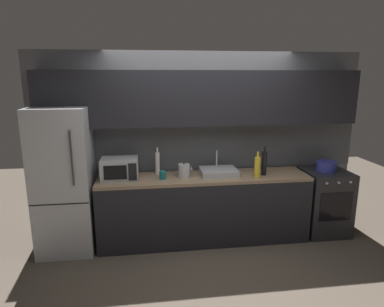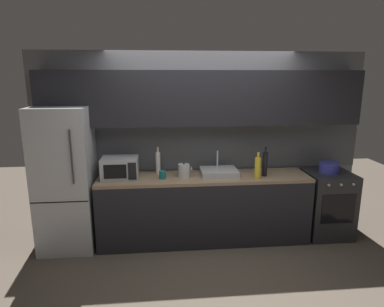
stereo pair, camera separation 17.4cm
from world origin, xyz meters
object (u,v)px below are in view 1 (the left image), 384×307
Objects in this scene: wine_bottle_dark at (264,163)px; wine_bottle_white at (158,163)px; refrigerator at (64,181)px; cooking_pot at (326,166)px; mug_teal at (163,175)px; oven_range at (324,202)px; kettle at (184,171)px; microwave at (120,169)px; wine_bottle_yellow at (257,167)px.

wine_bottle_white is at bearing 170.05° from wine_bottle_dark.
refrigerator reaches higher than wine_bottle_white.
refrigerator is at bearing 178.58° from wine_bottle_dark.
mug_teal is at bearing -178.32° from cooking_pot.
refrigerator is 3.51m from oven_range.
oven_range is 4.62× the size of kettle.
oven_range is 2.86m from microwave.
microwave is at bearing 177.61° from kettle.
microwave is at bearing 177.50° from wine_bottle_dark.
microwave is at bearing 174.44° from wine_bottle_yellow.
refrigerator is 2.44m from wine_bottle_yellow.
wine_bottle_white is at bearing 149.66° from kettle.
refrigerator is at bearing -178.45° from microwave.
wine_bottle_white is 2.31m from cooking_pot.
refrigerator is 3.47m from cooking_pot.
kettle is at bearing 10.13° from mug_teal.
refrigerator reaches higher than kettle.
oven_range is 2.06m from kettle.
microwave is 4.38× the size of mug_teal.
microwave is 2.36× the size of kettle.
wine_bottle_dark is 1.34m from mug_teal.
kettle is at bearing -30.34° from wine_bottle_white.
kettle is at bearing -179.54° from cooking_pot.
wine_bottle_dark is at bearing -2.50° from microwave.
kettle is at bearing 171.69° from wine_bottle_yellow.
microwave is (-2.80, 0.02, 0.58)m from oven_range.
refrigerator is 9.36× the size of kettle.
wine_bottle_white reaches higher than oven_range.
wine_bottle_yellow is at bearing -3.58° from refrigerator.
refrigerator is at bearing -171.20° from wine_bottle_white.
kettle is 1.97m from cooking_pot.
wine_bottle_dark reaches higher than microwave.
kettle is 0.94m from wine_bottle_yellow.
wine_bottle_yellow reaches higher than oven_range.
cooking_pot is at bearing 3.96° from wine_bottle_dark.
oven_range is at bearing -6.01° from cooking_pot.
refrigerator is 3.97× the size of microwave.
wine_bottle_yellow is 1.22m from mug_teal.
wine_bottle_dark reaches higher than mug_teal.
wine_bottle_dark is at bearing -176.18° from oven_range.
wine_bottle_dark is (0.12, 0.09, 0.02)m from wine_bottle_yellow.
refrigerator reaches higher than wine_bottle_yellow.
microwave is at bearing 179.60° from oven_range.
wine_bottle_dark is 0.93m from cooking_pot.
cooking_pot reaches higher than oven_range.
mug_teal is 0.39× the size of cooking_pot.
wine_bottle_white reaches higher than kettle.
wine_bottle_white reaches higher than mug_teal.
refrigerator reaches higher than wine_bottle_dark.
refrigerator is 17.39× the size of mug_teal.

